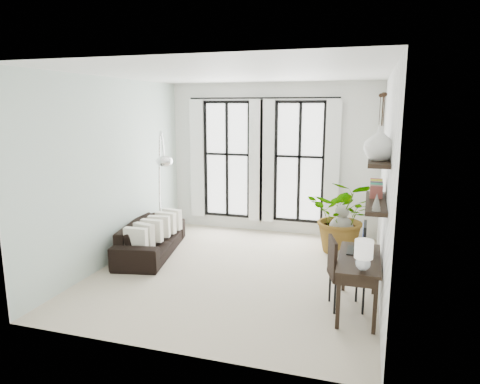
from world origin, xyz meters
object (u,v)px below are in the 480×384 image
at_px(arc_lamp, 161,161).
at_px(desk_chair, 341,269).
at_px(plant, 344,216).
at_px(sofa, 151,238).
at_px(buddha, 341,233).
at_px(desk, 359,262).

bearing_deg(arc_lamp, desk_chair, -24.12).
bearing_deg(plant, sofa, -161.63).
relative_size(sofa, arc_lamp, 0.92).
xyz_separation_m(sofa, plant, (3.40, 1.13, 0.40)).
height_order(desk_chair, buddha, desk_chair).
xyz_separation_m(plant, desk, (0.34, -2.41, 0.01)).
xyz_separation_m(sofa, desk_chair, (3.51, -1.22, 0.26)).
distance_m(plant, arc_lamp, 3.55).
distance_m(desk, buddha, 2.39).
distance_m(sofa, desk_chair, 3.73).
height_order(sofa, desk_chair, desk_chair).
xyz_separation_m(desk, arc_lamp, (-3.64, 1.59, 1.01)).
relative_size(desk, desk_chair, 1.29).
relative_size(plant, arc_lamp, 0.62).
relative_size(sofa, desk_chair, 2.12).
bearing_deg(buddha, desk_chair, -86.54).
xyz_separation_m(plant, desk_chair, (0.11, -2.35, -0.14)).
distance_m(desk, arc_lamp, 4.10).
xyz_separation_m(desk_chair, buddha, (-0.14, 2.27, -0.17)).
height_order(desk, desk_chair, desk).
bearing_deg(sofa, plant, -82.74).
bearing_deg(plant, arc_lamp, -166.02).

